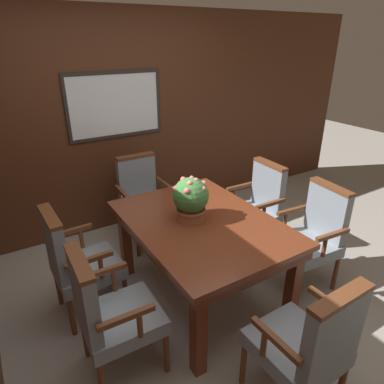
% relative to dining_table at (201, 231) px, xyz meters
% --- Properties ---
extents(ground_plane, '(14.00, 14.00, 0.00)m').
position_rel_dining_table_xyz_m(ground_plane, '(-0.05, -0.19, -0.67)').
color(ground_plane, '#A39E93').
extents(wall_back, '(7.20, 0.08, 2.45)m').
position_rel_dining_table_xyz_m(wall_back, '(-0.05, 1.67, 0.56)').
color(wall_back, '#4C2816').
rests_on(wall_back, ground_plane).
extents(dining_table, '(1.09, 1.50, 0.77)m').
position_rel_dining_table_xyz_m(dining_table, '(0.00, 0.00, 0.00)').
color(dining_table, maroon).
rests_on(dining_table, ground_plane).
extents(chair_head_near, '(0.53, 0.52, 0.97)m').
position_rel_dining_table_xyz_m(chair_head_near, '(-0.02, -1.17, -0.15)').
color(chair_head_near, brown).
rests_on(chair_head_near, ground_plane).
extents(chair_right_far, '(0.52, 0.53, 0.97)m').
position_rel_dining_table_xyz_m(chair_right_far, '(0.92, 0.34, -0.15)').
color(chair_right_far, brown).
rests_on(chair_right_far, ground_plane).
extents(chair_left_near, '(0.52, 0.53, 0.97)m').
position_rel_dining_table_xyz_m(chair_left_near, '(-0.92, -0.32, -0.15)').
color(chair_left_near, brown).
rests_on(chair_left_near, ground_plane).
extents(chair_head_far, '(0.53, 0.52, 0.97)m').
position_rel_dining_table_xyz_m(chair_head_far, '(-0.02, 1.16, -0.15)').
color(chair_head_far, brown).
rests_on(chair_head_far, ground_plane).
extents(chair_right_near, '(0.55, 0.55, 0.97)m').
position_rel_dining_table_xyz_m(chair_right_near, '(0.97, -0.36, -0.15)').
color(chair_right_near, brown).
rests_on(chair_right_near, ground_plane).
extents(chair_left_far, '(0.52, 0.53, 0.97)m').
position_rel_dining_table_xyz_m(chair_left_far, '(-0.96, 0.35, -0.15)').
color(chair_left_far, brown).
rests_on(chair_left_far, ground_plane).
extents(potted_plant, '(0.31, 0.29, 0.37)m').
position_rel_dining_table_xyz_m(potted_plant, '(-0.06, 0.08, 0.29)').
color(potted_plant, '#9E5638').
rests_on(potted_plant, dining_table).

